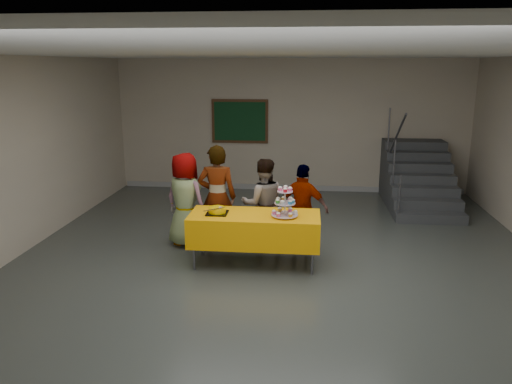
# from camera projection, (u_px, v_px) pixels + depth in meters

# --- Properties ---
(room_shell) EXTENTS (10.00, 10.04, 3.02)m
(room_shell) POSITION_uv_depth(u_px,v_px,m) (278.00, 123.00, 6.44)
(room_shell) COLOR #4C514C
(room_shell) RESTS_ON ground
(bake_table) EXTENTS (1.88, 0.78, 0.77)m
(bake_table) POSITION_uv_depth(u_px,v_px,m) (255.00, 228.00, 7.23)
(bake_table) COLOR #595960
(bake_table) RESTS_ON ground
(cupcake_stand) EXTENTS (0.38, 0.38, 0.44)m
(cupcake_stand) POSITION_uv_depth(u_px,v_px,m) (285.00, 204.00, 7.02)
(cupcake_stand) COLOR silver
(cupcake_stand) RESTS_ON bake_table
(bear_cake) EXTENTS (0.32, 0.36, 0.12)m
(bear_cake) POSITION_uv_depth(u_px,v_px,m) (217.00, 210.00, 7.20)
(bear_cake) COLOR black
(bear_cake) RESTS_ON bake_table
(schoolchild_a) EXTENTS (0.88, 0.75, 1.52)m
(schoolchild_a) POSITION_uv_depth(u_px,v_px,m) (185.00, 200.00, 7.97)
(schoolchild_a) COLOR slate
(schoolchild_a) RESTS_ON ground
(schoolchild_b) EXTENTS (0.63, 0.44, 1.67)m
(schoolchild_b) POSITION_uv_depth(u_px,v_px,m) (217.00, 197.00, 7.86)
(schoolchild_b) COLOR slate
(schoolchild_b) RESTS_ON ground
(schoolchild_c) EXTENTS (0.79, 0.67, 1.45)m
(schoolchild_c) POSITION_uv_depth(u_px,v_px,m) (263.00, 204.00, 7.90)
(schoolchild_c) COLOR slate
(schoolchild_c) RESTS_ON ground
(schoolchild_d) EXTENTS (0.88, 0.56, 1.39)m
(schoolchild_d) POSITION_uv_depth(u_px,v_px,m) (303.00, 208.00, 7.75)
(schoolchild_d) COLOR #5D5C65
(schoolchild_d) RESTS_ON ground
(staircase) EXTENTS (1.30, 2.40, 2.04)m
(staircase) POSITION_uv_depth(u_px,v_px,m) (417.00, 180.00, 10.53)
(staircase) COLOR #424447
(staircase) RESTS_ON ground
(noticeboard) EXTENTS (1.30, 0.05, 1.00)m
(noticeboard) POSITION_uv_depth(u_px,v_px,m) (240.00, 121.00, 11.45)
(noticeboard) COLOR #472B16
(noticeboard) RESTS_ON ground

